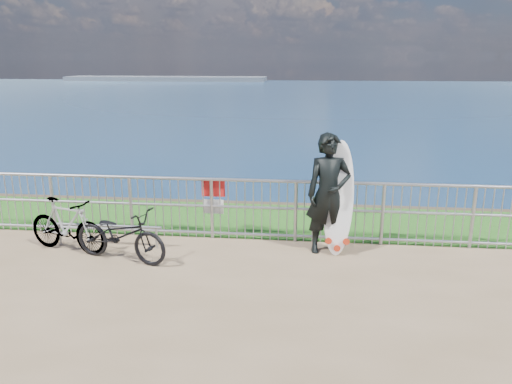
# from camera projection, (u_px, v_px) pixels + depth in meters

# --- Properties ---
(grass_strip) EXTENTS (120.00, 120.00, 0.00)m
(grass_strip) POSITION_uv_depth(u_px,v_px,m) (247.00, 219.00, 10.08)
(grass_strip) COLOR #1F5718
(grass_strip) RESTS_ON ground
(seascape) EXTENTS (260.00, 260.00, 5.00)m
(seascape) POSITION_uv_depth(u_px,v_px,m) (167.00, 81.00, 154.66)
(seascape) COLOR brown
(seascape) RESTS_ON ground
(railing) EXTENTS (10.06, 0.10, 1.13)m
(railing) POSITION_uv_depth(u_px,v_px,m) (240.00, 208.00, 8.87)
(railing) COLOR #999CA1
(railing) RESTS_ON ground
(surfer) EXTENTS (0.80, 0.59, 2.01)m
(surfer) POSITION_uv_depth(u_px,v_px,m) (329.00, 194.00, 8.20)
(surfer) COLOR black
(surfer) RESTS_ON ground
(surfboard) EXTENTS (0.54, 0.49, 1.89)m
(surfboard) POSITION_uv_depth(u_px,v_px,m) (338.00, 202.00, 8.20)
(surfboard) COLOR silver
(surfboard) RESTS_ON ground
(bicycle_near) EXTENTS (1.76, 1.00, 0.87)m
(bicycle_near) POSITION_uv_depth(u_px,v_px,m) (120.00, 235.00, 7.97)
(bicycle_near) COLOR black
(bicycle_near) RESTS_ON ground
(bicycle_far) EXTENTS (1.60, 0.84, 0.93)m
(bicycle_far) POSITION_uv_depth(u_px,v_px,m) (67.00, 225.00, 8.34)
(bicycle_far) COLOR black
(bicycle_far) RESTS_ON ground
(bike_rack) EXTENTS (1.94, 0.05, 0.40)m
(bike_rack) POSITION_uv_depth(u_px,v_px,m) (107.00, 228.00, 8.59)
(bike_rack) COLOR #999CA1
(bike_rack) RESTS_ON ground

